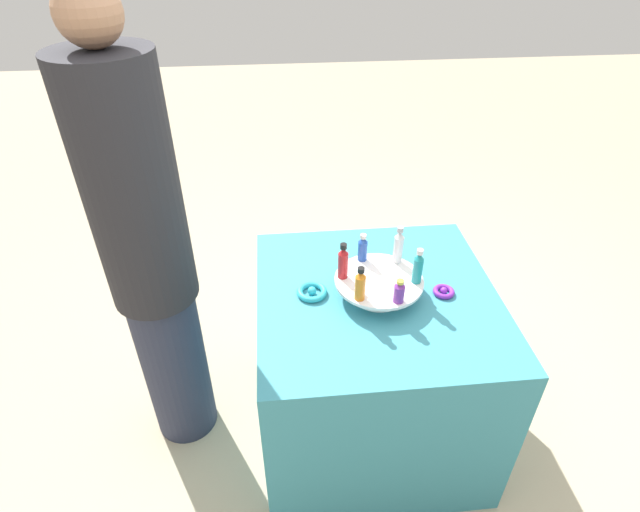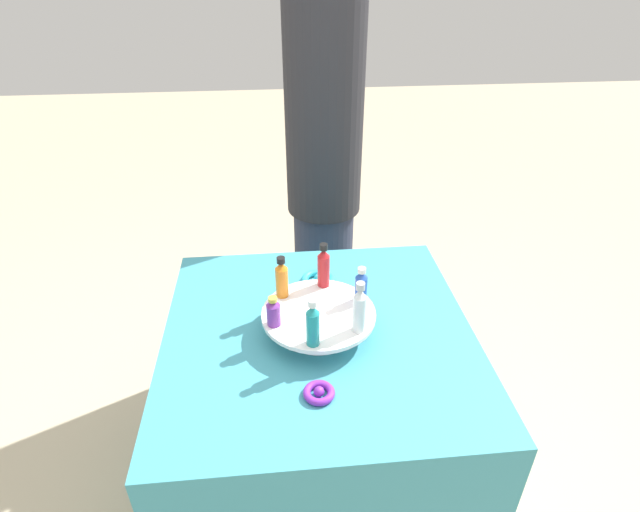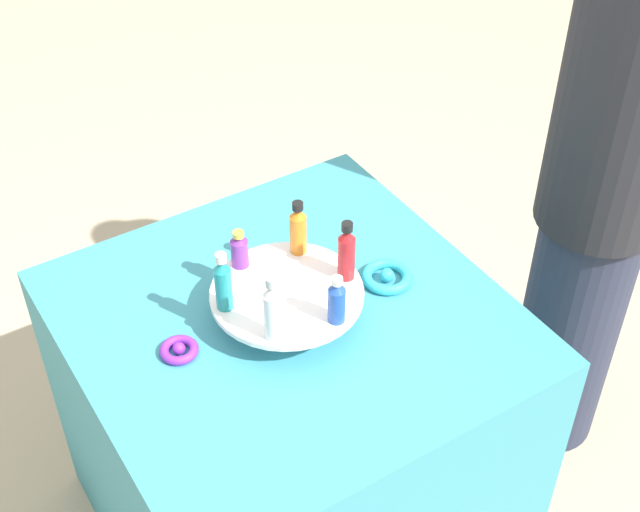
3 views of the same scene
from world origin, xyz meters
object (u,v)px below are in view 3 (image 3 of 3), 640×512
object	(u,v)px
bottle_teal	(223,283)
person_figure	(610,166)
bottle_clear	(273,310)
ribbon_bow_purple	(179,350)
bottle_blue	(337,301)
ribbon_bow_teal	(387,277)
bottle_orange	(298,229)
display_stand	(287,300)
bottle_red	(347,253)
bottle_purple	(239,250)

from	to	relation	value
bottle_teal	person_figure	size ratio (longest dim) A/B	0.08
bottle_clear	ribbon_bow_purple	xyz separation A→B (m)	(0.12, 0.15, -0.13)
bottle_blue	ribbon_bow_teal	size ratio (longest dim) A/B	0.99
bottle_teal	bottle_orange	size ratio (longest dim) A/B	1.06
display_stand	bottle_clear	world-z (taller)	bottle_clear
bottle_clear	bottle_red	distance (m)	0.22
bottle_blue	bottle_purple	bearing A→B (deg)	18.14
bottle_purple	bottle_red	distance (m)	0.23
bottle_blue	bottle_red	distance (m)	0.13
bottle_orange	bottle_blue	bearing A→B (deg)	168.14
bottle_purple	bottle_red	bearing A→B (deg)	-131.86
bottle_red	person_figure	bearing A→B (deg)	-96.08
bottle_teal	bottle_blue	bearing A→B (deg)	-131.86
bottle_teal	ribbon_bow_teal	distance (m)	0.39
bottle_purple	person_figure	size ratio (longest dim) A/B	0.05
ribbon_bow_purple	bottle_red	bearing A→B (deg)	-97.63
bottle_clear	ribbon_bow_purple	distance (m)	0.23
bottle_orange	bottle_clear	bearing A→B (deg)	138.14
bottle_teal	ribbon_bow_purple	xyz separation A→B (m)	(-0.00, 0.11, -0.12)
bottle_teal	bottle_orange	distance (m)	0.22
bottle_red	bottle_blue	bearing A→B (deg)	138.14
ribbon_bow_teal	bottle_red	bearing A→B (deg)	92.31
ribbon_bow_teal	ribbon_bow_purple	bearing A→B (deg)	84.67
display_stand	person_figure	size ratio (longest dim) A/B	0.18
bottle_red	display_stand	bearing A→B (deg)	78.14
bottle_clear	ribbon_bow_teal	xyz separation A→B (m)	(0.07, -0.32, -0.13)
bottle_purple	ribbon_bow_teal	bearing A→B (deg)	-117.60
ribbon_bow_purple	person_figure	distance (m)	1.05
person_figure	ribbon_bow_teal	bearing A→B (deg)	-0.70
bottle_orange	ribbon_bow_teal	world-z (taller)	bottle_orange
bottle_purple	bottle_blue	size ratio (longest dim) A/B	0.80
display_stand	bottle_purple	world-z (taller)	bottle_purple
bottle_red	ribbon_bow_purple	size ratio (longest dim) A/B	1.80
bottle_purple	bottle_orange	size ratio (longest dim) A/B	0.68
bottle_clear	bottle_blue	distance (m)	0.13
display_stand	ribbon_bow_purple	bearing A→B (deg)	84.67
bottle_red	bottle_orange	size ratio (longest dim) A/B	1.09
bottle_orange	person_figure	size ratio (longest dim) A/B	0.07
bottle_purple	bottle_blue	bearing A→B (deg)	-161.86
display_stand	bottle_orange	distance (m)	0.15
bottle_blue	bottle_red	bearing A→B (deg)	-41.86
bottle_clear	bottle_orange	bearing A→B (deg)	-41.86
bottle_red	person_figure	distance (m)	0.67
bottle_teal	person_figure	distance (m)	0.93
ribbon_bow_teal	ribbon_bow_purple	xyz separation A→B (m)	(0.04, 0.47, -0.00)
bottle_purple	person_figure	xyz separation A→B (m)	(-0.22, -0.84, 0.03)
bottle_teal	bottle_purple	bearing A→B (deg)	-41.86
bottle_red	ribbon_bow_purple	bearing A→B (deg)	82.37
ribbon_bow_teal	person_figure	size ratio (longest dim) A/B	0.06
bottle_clear	bottle_blue	world-z (taller)	bottle_clear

